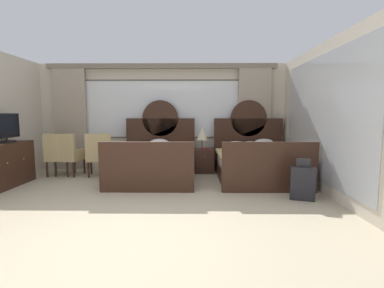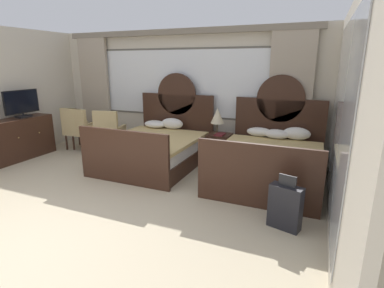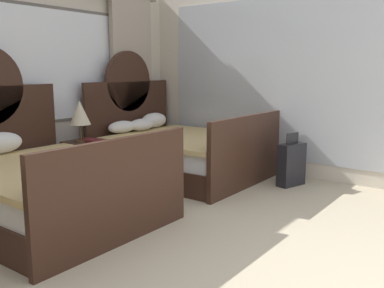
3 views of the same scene
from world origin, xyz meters
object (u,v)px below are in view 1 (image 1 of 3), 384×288
Objects in this scene: table_lamp_on_nightstand at (202,134)px; armchair_by_window_centre at (68,153)px; suitcase_on_floor at (303,183)px; tv_flatscreen at (6,128)px; bed_near_window at (155,163)px; bed_near_mirror at (256,163)px; nightstand_between_beds at (205,161)px; book_on_nightstand at (206,149)px; armchair_by_window_left at (99,153)px; armchair_by_window_right at (59,153)px.

table_lamp_on_nightstand is 0.54× the size of armchair_by_window_centre.
suitcase_on_floor is at bearing -20.34° from armchair_by_window_centre.
bed_near_window is at bearing 12.50° from tv_flatscreen.
armchair_by_window_centre is at bearing 159.66° from suitcase_on_floor.
bed_near_mirror is 3.06× the size of suitcase_on_floor.
bed_near_mirror is (2.23, 0.01, 0.00)m from bed_near_window.
bed_near_window is at bearing -148.41° from nightstand_between_beds.
bed_near_window is 3.01m from tv_flatscreen.
tv_flatscreen reaches higher than book_on_nightstand.
bed_near_window reaches higher than armchair_by_window_left.
armchair_by_window_centre is (-3.19, -0.35, -0.07)m from book_on_nightstand.
armchair_by_window_right is 1.42× the size of suitcase_on_floor.
table_lamp_on_nightstand reaches higher than armchair_by_window_centre.
tv_flatscreen reaches higher than armchair_by_window_right.
nightstand_between_beds is 3.21m from armchair_by_window_centre.
armchair_by_window_right is 5.22m from suitcase_on_floor.
bed_near_window is 2.15× the size of armchair_by_window_left.
bed_near_mirror is 2.15× the size of armchair_by_window_left.
book_on_nightstand is at bearing 5.90° from armchair_by_window_right.
tv_flatscreen is at bearing -131.78° from armchair_by_window_centre.
bed_near_window is at bearing -6.26° from armchair_by_window_right.
armchair_by_window_right is at bearing 173.74° from bed_near_window.
book_on_nightstand is at bearing 126.00° from suitcase_on_floor.
armchair_by_window_right is (-0.92, -0.00, 0.00)m from armchair_by_window_left.
tv_flatscreen is 0.80× the size of armchair_by_window_right.
bed_near_window is at bearing -6.87° from armchair_by_window_centre.
bed_near_mirror is at bearing 0.19° from bed_near_window.
bed_near_mirror reaches higher than nightstand_between_beds.
bed_near_mirror is 3.56m from armchair_by_window_left.
bed_near_mirror is at bearing -29.93° from table_lamp_on_nightstand.
book_on_nightstand is at bearing -73.20° from nightstand_between_beds.
nightstand_between_beds is 0.66m from table_lamp_on_nightstand.
nightstand_between_beds is 2.49m from armchair_by_window_left.
armchair_by_window_right reaches higher than nightstand_between_beds.
armchair_by_window_right is (-0.19, -0.00, 0.00)m from armchair_by_window_centre.
armchair_by_window_centre is at bearing 0.18° from armchair_by_window_right.
nightstand_between_beds is 0.73× the size of tv_flatscreen.
tv_flatscreen reaches higher than table_lamp_on_nightstand.
armchair_by_window_left and armchair_by_window_centre have the same top height.
armchair_by_window_left is (-2.44, -0.44, 0.24)m from nightstand_between_beds.
bed_near_window is 4.01× the size of table_lamp_on_nightstand.
bed_near_window reaches higher than armchair_by_window_right.
bed_near_window reaches higher than tv_flatscreen.
suitcase_on_floor is (1.61, -2.19, -0.66)m from table_lamp_on_nightstand.
armchair_by_window_left reaches higher than book_on_nightstand.
bed_near_window is 8.19× the size of book_on_nightstand.
table_lamp_on_nightstand is (1.05, 0.68, 0.60)m from bed_near_window.
bed_near_window is at bearing -179.81° from bed_near_mirror.
armchair_by_window_left is at bearing 156.32° from suitcase_on_floor.
bed_near_mirror is 1.57m from suitcase_on_floor.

